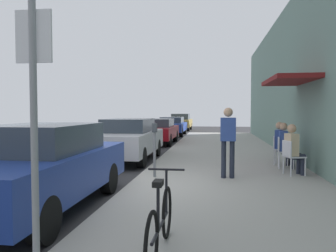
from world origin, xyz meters
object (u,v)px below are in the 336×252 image
object	(u,v)px
parked_car_1	(128,139)
seated_patron_2	(281,142)
seated_patron_1	(285,144)
bicycle_0	(160,223)
parked_car_3	(172,126)
parking_meter	(155,146)
parked_car_4	(181,122)
seated_patron_0	(294,148)
street_sign	(34,124)
cafe_chair_2	(279,148)
parked_car_0	(41,166)
cafe_chair_1	(283,150)
parked_car_2	(158,130)
cafe_chair_0	(291,155)
pedestrian_standing	(228,137)

from	to	relation	value
parked_car_1	seated_patron_2	world-z (taller)	parked_car_1
parked_car_1	seated_patron_1	bearing A→B (deg)	-17.55
parked_car_1	bicycle_0	xyz separation A→B (m)	(2.41, -7.70, -0.28)
parked_car_3	parking_meter	size ratio (longest dim) A/B	3.33
parked_car_4	seated_patron_0	size ratio (longest dim) A/B	3.41
parking_meter	seated_patron_0	xyz separation A→B (m)	(3.44, 0.75, -0.07)
street_sign	seated_patron_2	distance (m)	8.56
cafe_chair_2	parked_car_3	bearing A→B (deg)	110.59
parked_car_4	seated_patron_2	size ratio (longest dim) A/B	3.41
parked_car_0	cafe_chair_1	world-z (taller)	parked_car_0
bicycle_0	cafe_chair_2	bearing A→B (deg)	69.51
cafe_chair_2	seated_patron_2	size ratio (longest dim) A/B	0.67
parked_car_0	seated_patron_2	bearing A→B (deg)	44.81
parked_car_1	bicycle_0	world-z (taller)	parked_car_1
parked_car_3	parking_meter	bearing A→B (deg)	-84.29
parked_car_2	parked_car_3	xyz separation A→B (m)	(0.00, 6.01, -0.01)
bicycle_0	cafe_chair_2	size ratio (longest dim) A/B	1.97
parked_car_1	parked_car_4	bearing A→B (deg)	90.00
parked_car_2	parked_car_4	size ratio (longest dim) A/B	1.00
parking_meter	cafe_chair_1	xyz separation A→B (m)	(3.38, 1.75, -0.26)
parked_car_2	cafe_chair_2	size ratio (longest dim) A/B	5.06
cafe_chair_0	parked_car_2	bearing A→B (deg)	119.41
parked_car_3	cafe_chair_1	world-z (taller)	parked_car_3
cafe_chair_0	seated_patron_2	distance (m)	1.63
parking_meter	parked_car_4	bearing A→B (deg)	94.10
parked_car_3	pedestrian_standing	bearing A→B (deg)	-77.80
parked_car_3	bicycle_0	xyz separation A→B (m)	(2.41, -19.87, -0.20)
parked_car_2	parking_meter	distance (m)	9.60
parked_car_4	cafe_chair_0	world-z (taller)	parked_car_4
seated_patron_0	seated_patron_2	size ratio (longest dim) A/B	1.00
parked_car_0	seated_patron_1	bearing A→B (deg)	41.07
street_sign	cafe_chair_0	size ratio (longest dim) A/B	2.99
parked_car_0	cafe_chair_0	bearing A→B (deg)	34.07
parked_car_0	seated_patron_1	world-z (taller)	parked_car_0
bicycle_0	seated_patron_0	bearing A→B (deg)	63.31
cafe_chair_1	cafe_chair_2	xyz separation A→B (m)	(0.00, 0.62, 0.00)
parking_meter	seated_patron_0	distance (m)	3.52
parked_car_1	parked_car_4	distance (m)	18.29
parked_car_1	cafe_chair_0	distance (m)	5.57
cafe_chair_0	cafe_chair_1	bearing A→B (deg)	90.15
seated_patron_1	cafe_chair_2	distance (m)	0.66
parked_car_1	seated_patron_2	xyz separation A→B (m)	(4.99, -0.97, 0.06)
parked_car_3	parking_meter	world-z (taller)	parking_meter
parking_meter	cafe_chair_1	distance (m)	3.81
parked_car_3	seated_patron_1	distance (m)	14.62
parked_car_0	parked_car_4	bearing A→B (deg)	90.00
parked_car_4	cafe_chair_2	distance (m)	19.86
parked_car_2	seated_patron_2	bearing A→B (deg)	-55.01
bicycle_0	seated_patron_0	world-z (taller)	seated_patron_0
parked_car_0	cafe_chair_1	xyz separation A→B (m)	(4.93, 4.35, -0.15)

